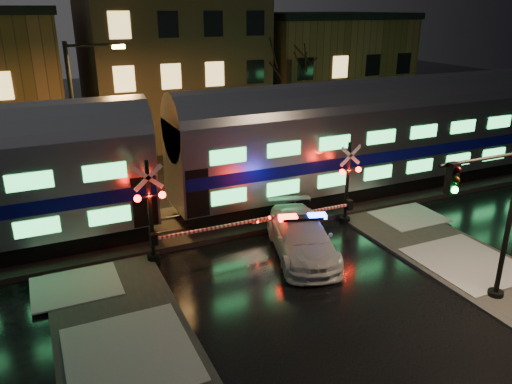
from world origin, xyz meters
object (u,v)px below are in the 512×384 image
crossing_signal_left (161,221)px  streetlight (80,117)px  crossing_signal_right (341,193)px  police_car (302,237)px  traffic_light (491,224)px

crossing_signal_left → streetlight: bearing=105.5°
crossing_signal_right → streetlight: streetlight is taller
crossing_signal_right → police_car: bearing=-149.2°
crossing_signal_left → traffic_light: bearing=-40.2°
crossing_signal_left → traffic_light: traffic_light is taller
police_car → streetlight: streetlight is taller
crossing_signal_left → streetlight: streetlight is taller
crossing_signal_right → streetlight: bearing=146.4°
crossing_signal_left → streetlight: size_ratio=0.73×
crossing_signal_right → traffic_light: traffic_light is taller
police_car → traffic_light: (3.59, -5.65, 2.17)m
streetlight → police_car: bearing=-50.2°
police_car → crossing_signal_right: size_ratio=1.07×
police_car → crossing_signal_left: (-5.22, 1.81, 0.92)m
police_car → crossing_signal_right: bearing=47.2°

